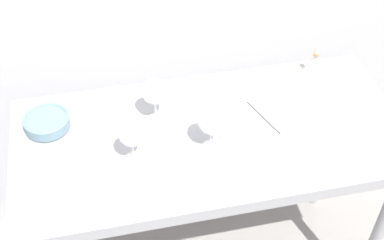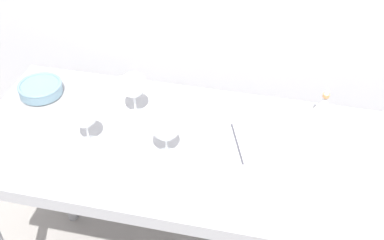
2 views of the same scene
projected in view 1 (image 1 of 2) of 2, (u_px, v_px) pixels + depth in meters
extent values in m
cube|color=#99999E|center=(210.00, 136.00, 1.89)|extent=(1.40, 0.64, 0.04)
cube|color=#99999E|center=(234.00, 209.00, 1.67)|extent=(1.40, 0.01, 0.05)
cylinder|color=#99999E|center=(377.00, 236.00, 2.12)|extent=(0.05, 0.05, 0.86)
cylinder|color=#99999E|center=(51.00, 189.00, 2.29)|extent=(0.05, 0.05, 0.86)
cylinder|color=#99999E|center=(327.00, 144.00, 2.49)|extent=(0.05, 0.05, 0.86)
cylinder|color=white|center=(156.00, 119.00, 1.93)|extent=(0.06, 0.06, 0.00)
cylinder|color=white|center=(156.00, 109.00, 1.90)|extent=(0.01, 0.01, 0.09)
sphere|color=white|center=(155.00, 91.00, 1.84)|extent=(0.09, 0.09, 0.09)
cylinder|color=maroon|center=(155.00, 95.00, 1.85)|extent=(0.06, 0.06, 0.02)
cylinder|color=white|center=(134.00, 159.00, 1.78)|extent=(0.07, 0.07, 0.00)
cylinder|color=white|center=(133.00, 151.00, 1.75)|extent=(0.01, 0.01, 0.08)
sphere|color=white|center=(131.00, 134.00, 1.70)|extent=(0.08, 0.08, 0.08)
cylinder|color=maroon|center=(132.00, 138.00, 1.71)|extent=(0.06, 0.06, 0.02)
cylinder|color=white|center=(211.00, 146.00, 1.83)|extent=(0.06, 0.06, 0.00)
cylinder|color=white|center=(211.00, 138.00, 1.80)|extent=(0.01, 0.01, 0.08)
sphere|color=white|center=(212.00, 121.00, 1.75)|extent=(0.09, 0.09, 0.09)
cylinder|color=maroon|center=(212.00, 125.00, 1.76)|extent=(0.06, 0.06, 0.02)
cube|color=white|center=(242.00, 128.00, 1.89)|extent=(0.24, 0.25, 0.01)
cube|color=white|center=(283.00, 109.00, 1.96)|extent=(0.24, 0.25, 0.01)
cube|color=#3F3F47|center=(263.00, 118.00, 1.93)|extent=(0.07, 0.19, 0.01)
cube|color=white|center=(109.00, 112.00, 1.95)|extent=(0.27, 0.30, 0.00)
cylinder|color=#DBCC66|center=(48.00, 127.00, 1.90)|extent=(0.14, 0.14, 0.01)
cylinder|color=slate|center=(47.00, 122.00, 1.88)|extent=(0.16, 0.16, 0.04)
torus|color=slate|center=(46.00, 119.00, 1.87)|extent=(0.17, 0.17, 0.01)
cone|color=#BEBEBE|center=(314.00, 65.00, 2.08)|extent=(0.10, 0.10, 0.10)
cylinder|color=#C17F4C|center=(317.00, 54.00, 2.04)|extent=(0.02, 0.02, 0.01)
cone|color=#BEBEBE|center=(318.00, 49.00, 2.03)|extent=(0.02, 0.02, 0.04)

